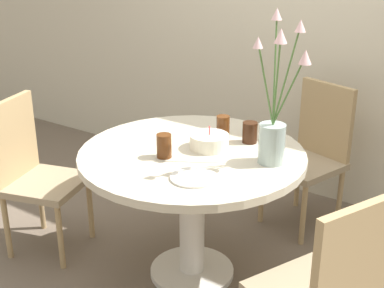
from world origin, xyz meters
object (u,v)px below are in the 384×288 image
object	(u,v)px
chair_left_flank	(32,168)
flower_vase	(275,123)
chair_near_front	(313,148)
drink_glass_1	(164,146)
birthday_cake	(209,141)
drink_glass_0	(250,132)
drink_glass_2	(223,127)
side_plate	(194,177)
chair_far_back	(328,288)

from	to	relation	value
chair_left_flank	flower_vase	world-z (taller)	flower_vase
chair_near_front	chair_left_flank	distance (m)	1.67
flower_vase	drink_glass_1	bearing A→B (deg)	-153.96
birthday_cake	drink_glass_0	bearing A→B (deg)	55.98
drink_glass_0	drink_glass_2	size ratio (longest dim) A/B	0.88
drink_glass_2	birthday_cake	bearing A→B (deg)	-83.66
drink_glass_1	drink_glass_2	size ratio (longest dim) A/B	0.95
chair_near_front	drink_glass_1	xyz separation A→B (m)	(-0.35, -1.04, 0.28)
birthday_cake	drink_glass_2	xyz separation A→B (m)	(-0.02, 0.16, 0.02)
birthday_cake	flower_vase	size ratio (longest dim) A/B	0.28
flower_vase	drink_glass_2	bearing A→B (deg)	157.57
birthday_cake	flower_vase	bearing A→B (deg)	1.66
chair_left_flank	drink_glass_1	distance (m)	0.89
chair_near_front	birthday_cake	bearing A→B (deg)	-88.59
birthday_cake	drink_glass_1	bearing A→B (deg)	-118.65
flower_vase	drink_glass_0	distance (m)	0.32
chair_left_flank	drink_glass_1	xyz separation A→B (m)	(0.84, 0.13, 0.28)
chair_near_front	side_plate	world-z (taller)	chair_near_front
drink_glass_1	drink_glass_2	distance (m)	0.39
chair_far_back	drink_glass_1	distance (m)	1.01
birthday_cake	drink_glass_1	xyz separation A→B (m)	(-0.12, -0.22, 0.02)
drink_glass_2	flower_vase	bearing A→B (deg)	-22.43
side_plate	drink_glass_0	world-z (taller)	drink_glass_0
chair_near_front	drink_glass_2	xyz separation A→B (m)	(-0.25, -0.66, 0.28)
side_plate	drink_glass_1	bearing A→B (deg)	154.81
chair_near_front	chair_left_flank	size ratio (longest dim) A/B	1.00
flower_vase	drink_glass_2	xyz separation A→B (m)	(-0.36, 0.15, -0.14)
drink_glass_0	birthday_cake	bearing A→B (deg)	-124.02
chair_near_front	drink_glass_1	distance (m)	1.13
chair_far_back	birthday_cake	world-z (taller)	chair_far_back
flower_vase	drink_glass_2	distance (m)	0.42
chair_near_front	side_plate	bearing A→B (deg)	-77.54
flower_vase	chair_far_back	bearing A→B (deg)	-44.49
side_plate	chair_left_flank	bearing A→B (deg)	-179.29
chair_left_flank	side_plate	xyz separation A→B (m)	(1.09, 0.01, 0.23)
chair_left_flank	drink_glass_2	xyz separation A→B (m)	(0.94, 0.51, 0.28)
chair_left_flank	side_plate	distance (m)	1.11
chair_far_back	drink_glass_0	xyz separation A→B (m)	(-0.69, 0.64, 0.28)
chair_left_flank	chair_far_back	xyz separation A→B (m)	(1.77, -0.11, 0.00)
chair_near_front	chair_left_flank	bearing A→B (deg)	-118.15
chair_far_back	side_plate	xyz separation A→B (m)	(-0.68, 0.12, 0.23)
flower_vase	drink_glass_1	size ratio (longest dim) A/B	6.05
side_plate	drink_glass_1	world-z (taller)	drink_glass_1
chair_left_flank	drink_glass_0	size ratio (longest dim) A/B	8.19
chair_near_front	flower_vase	xyz separation A→B (m)	(0.11, -0.81, 0.42)
chair_far_back	drink_glass_0	world-z (taller)	chair_far_back
flower_vase	drink_glass_1	distance (m)	0.54
chair_left_flank	drink_glass_1	world-z (taller)	chair_left_flank
drink_glass_0	chair_near_front	bearing A→B (deg)	80.48
drink_glass_1	chair_far_back	bearing A→B (deg)	-14.25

